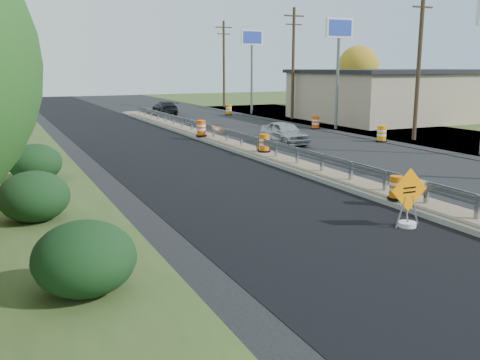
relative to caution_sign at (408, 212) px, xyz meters
name	(u,v)px	position (x,y,z in m)	size (l,w,h in m)	color
ground	(350,185)	(1.86, 5.20, -0.44)	(140.00, 140.00, 0.00)	black
milled_overlay	(165,155)	(-2.54, 15.20, -0.43)	(7.20, 120.00, 0.01)	black
median	(257,153)	(1.86, 13.20, -0.33)	(1.60, 55.00, 0.23)	gray
guardrail	(249,139)	(1.86, 14.20, 0.29)	(0.10, 46.15, 0.72)	silver
retail_building_near	(409,94)	(22.85, 25.20, 1.72)	(18.50, 12.50, 4.27)	tan
pylon_sign_mid	(339,38)	(12.36, 21.20, 6.04)	(2.20, 0.30, 7.90)	slate
pylon_sign_north	(252,45)	(12.36, 35.20, 6.04)	(2.20, 0.30, 7.90)	slate
utility_pole_smid	(419,60)	(13.36, 14.20, 4.50)	(1.90, 0.26, 9.40)	#473523
utility_pole_nmid	(293,62)	(13.36, 29.20, 4.50)	(1.90, 0.26, 9.40)	#473523
utility_pole_north	(224,63)	(13.36, 44.20, 4.50)	(1.90, 0.26, 9.40)	#473523
hedge_south	(85,258)	(-9.14, -0.80, 0.32)	(2.09, 2.09, 1.52)	black
hedge_mid	(34,196)	(-9.64, 5.20, 0.32)	(2.09, 2.09, 1.52)	black
hedge_north	(35,163)	(-9.14, 11.20, 0.32)	(2.09, 2.09, 1.52)	black
tree_far_yellow	(358,66)	(27.86, 39.20, 4.10)	(4.62, 4.62, 6.86)	#473523
caution_sign	(408,212)	(0.00, 0.00, 0.00)	(1.25, 0.52, 1.73)	white
barrel_median_near	(396,188)	(1.31, 2.02, 0.17)	(0.53, 0.53, 0.78)	black
barrel_median_mid	(264,143)	(1.99, 12.70, 0.23)	(0.63, 0.63, 0.92)	black
barrel_median_far	(201,129)	(1.31, 19.92, 0.27)	(0.69, 0.69, 1.01)	black
barrel_shoulder_near	(382,134)	(10.98, 14.42, 0.04)	(0.68, 0.68, 0.99)	black
barrel_shoulder_mid	(316,123)	(11.06, 21.91, 0.02)	(0.65, 0.65, 0.95)	black
barrel_shoulder_far	(229,110)	(10.00, 35.32, 0.04)	(0.68, 0.68, 0.99)	black
car_silver	(285,133)	(5.23, 16.27, 0.23)	(1.57, 3.91, 1.33)	#B7B7BC
car_dark_far	(165,108)	(4.72, 38.53, 0.20)	(1.79, 4.40, 1.28)	black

